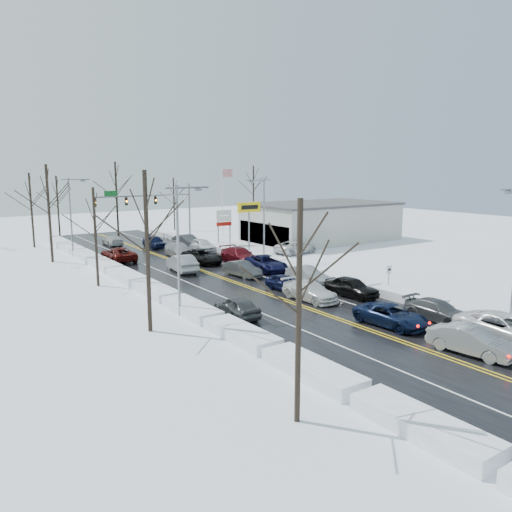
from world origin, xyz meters
TOP-DOWN VIEW (x-y plane):
  - ground at (0.00, 0.00)m, footprint 160.00×160.00m
  - road_surface at (0.00, 2.00)m, footprint 14.00×84.00m
  - snow_bank_left at (-7.60, 2.00)m, footprint 1.87×72.00m
  - snow_bank_right at (7.60, 2.00)m, footprint 1.87×72.00m
  - traffic_signal_mast at (3.45, 27.99)m, footprint 13.28×0.39m
  - tires_plus_sign at (10.50, 15.99)m, footprint 3.20×0.34m
  - used_vehicles_sign at (10.50, 22.00)m, footprint 2.20×0.22m
  - speed_limit_sign at (8.20, -8.00)m, footprint 0.55×0.09m
  - flagpole at (15.17, 30.00)m, footprint 1.87×1.20m
  - dealership_building at (23.98, 18.00)m, footprint 20.40×12.40m
  - streetlight_ne at (8.30, 10.00)m, footprint 3.20×0.25m
  - streetlight_sw at (-8.30, -4.00)m, footprint 3.20×0.25m
  - streetlight_nw at (-8.30, 24.00)m, footprint 3.20×0.25m
  - tree_left_a at (-11.00, -20.00)m, footprint 3.60×3.60m
  - tree_left_b at (-11.50, -6.00)m, footprint 4.00×4.00m
  - tree_left_c at (-10.50, 8.00)m, footprint 3.40×3.40m
  - tree_left_d at (-11.20, 22.00)m, footprint 4.20×4.20m
  - tree_left_e at (-10.80, 34.00)m, footprint 3.80×3.80m
  - tree_far_b at (-6.00, 41.00)m, footprint 3.60×3.60m
  - tree_far_c at (2.00, 39.00)m, footprint 4.40×4.40m
  - tree_far_d at (12.00, 40.50)m, footprint 3.40×3.40m
  - tree_far_e at (28.00, 41.00)m, footprint 4.20×4.20m
  - queued_car_1 at (1.55, -19.63)m, footprint 2.25×4.84m
  - queued_car_2 at (1.83, -13.79)m, footprint 2.65×5.18m
  - queued_car_3 at (1.63, -5.94)m, footprint 2.32×5.16m
  - queued_car_4 at (1.92, -2.51)m, footprint 1.92×4.10m
  - queued_car_5 at (1.90, 4.22)m, footprint 2.04×4.53m
  - queued_car_6 at (1.93, 12.20)m, footprint 2.85×5.58m
  - queued_car_7 at (1.60, 17.16)m, footprint 2.74×5.71m
  - queued_car_8 at (1.78, 24.63)m, footprint 1.90×4.68m
  - queued_car_10 at (5.09, -19.56)m, footprint 2.80×5.89m
  - queued_car_11 at (5.30, -14.77)m, footprint 2.04×4.79m
  - queued_car_12 at (5.07, -6.96)m, footprint 2.34×4.82m
  - queued_car_13 at (5.36, -1.12)m, footprint 1.63×4.39m
  - queued_car_14 at (5.30, 5.03)m, footprint 3.21×5.81m
  - queued_car_15 at (5.36, 10.04)m, footprint 2.47×5.78m
  - queued_car_16 at (5.40, 18.63)m, footprint 2.12×4.89m
  - queued_car_17 at (5.25, 22.38)m, footprint 2.20×5.23m
  - oncoming_car_0 at (-1.79, 9.45)m, footprint 2.39×5.30m
  - oncoming_car_1 at (-5.12, 18.31)m, footprint 2.64×5.67m
  - oncoming_car_2 at (-1.92, 29.93)m, footprint 1.94×4.61m
  - oncoming_car_3 at (-5.36, -6.44)m, footprint 1.92×4.37m
  - parked_car_0 at (14.11, 11.31)m, footprint 5.83×3.18m
  - parked_car_1 at (16.91, 14.63)m, footprint 2.25×5.22m
  - parked_car_2 at (15.13, 21.73)m, footprint 2.06×4.62m

SIDE VIEW (x-z plane):
  - ground at x=0.00m, z-range 0.00..0.00m
  - snow_bank_left at x=-7.60m, z-range -0.35..0.35m
  - snow_bank_right at x=7.60m, z-range -0.35..0.35m
  - queued_car_1 at x=1.55m, z-range -0.77..0.77m
  - queued_car_2 at x=1.83m, z-range -0.70..0.70m
  - queued_car_3 at x=1.63m, z-range -0.73..0.73m
  - queued_car_4 at x=1.92m, z-range -0.68..0.68m
  - queued_car_5 at x=1.90m, z-range -0.72..0.72m
  - queued_car_6 at x=1.93m, z-range -0.75..0.75m
  - queued_car_7 at x=1.60m, z-range -0.80..0.80m
  - queued_car_8 at x=1.78m, z-range -0.80..0.80m
  - queued_car_10 at x=5.09m, z-range -0.81..0.81m
  - queued_car_11 at x=5.30m, z-range -0.69..0.69m
  - queued_car_12 at x=5.07m, z-range -0.79..0.79m
  - queued_car_13 at x=5.36m, z-range -0.72..0.72m
  - queued_car_14 at x=5.30m, z-range -0.77..0.77m
  - queued_car_15 at x=5.36m, z-range -0.83..0.83m
  - queued_car_16 at x=5.40m, z-range -0.82..0.82m
  - queued_car_17 at x=5.25m, z-range -0.84..0.84m
  - oncoming_car_0 at x=-1.79m, z-range -0.84..0.84m
  - oncoming_car_1 at x=-5.12m, z-range -0.79..0.79m
  - oncoming_car_2 at x=-1.92m, z-range -0.66..0.66m
  - oncoming_car_3 at x=-5.36m, z-range -0.73..0.73m
  - parked_car_0 at x=14.11m, z-range -0.78..0.78m
  - parked_car_1 at x=16.91m, z-range -0.75..0.75m
  - parked_car_2 at x=15.13m, z-range -0.77..0.77m
  - road_surface at x=0.00m, z-range 0.00..0.01m
  - speed_limit_sign at x=8.20m, z-range 0.46..2.81m
  - dealership_building at x=23.98m, z-range 0.01..5.31m
  - used_vehicles_sign at x=10.50m, z-range 0.99..5.64m
  - tires_plus_sign at x=10.50m, z-range 1.99..7.99m
  - streetlight_ne at x=8.30m, z-range 0.81..9.81m
  - streetlight_sw at x=-8.30m, z-range 0.81..9.81m
  - streetlight_nw at x=-8.30m, z-range 0.81..9.81m
  - traffic_signal_mast at x=3.45m, z-range 1.48..9.48m
  - flagpole at x=15.17m, z-range 0.93..10.93m
  - tree_left_c at x=-10.50m, z-range 1.69..10.19m
  - tree_far_d at x=12.00m, z-range 1.69..10.19m
  - tree_left_a at x=-11.00m, z-range 1.79..10.79m
  - tree_far_b at x=-6.00m, z-range 1.79..10.79m
  - tree_left_e at x=-10.80m, z-range 1.89..11.39m
  - tree_left_b at x=-11.50m, z-range 1.99..11.99m
  - tree_left_d at x=-11.20m, z-range 2.08..12.58m
  - tree_far_e at x=28.00m, z-range 2.08..12.58m
  - tree_far_c at x=2.00m, z-range 2.18..13.18m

